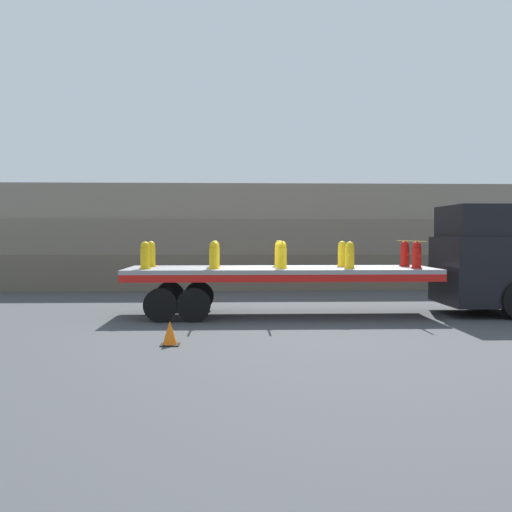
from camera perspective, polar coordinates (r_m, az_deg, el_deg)
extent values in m
plane|color=#3F4244|center=(16.58, 2.45, -5.93)|extent=(120.00, 120.00, 0.00)
cube|color=#665B4C|center=(25.06, 0.89, -1.48)|extent=(60.00, 3.00, 1.49)
cube|color=#756B5B|center=(25.16, 0.87, 1.93)|extent=(60.00, 3.00, 1.49)
cube|color=gray|center=(25.35, 0.86, 5.31)|extent=(60.00, 3.00, 1.49)
cube|color=black|center=(17.96, 22.01, -1.34)|extent=(2.58, 2.45, 1.97)
cube|color=black|center=(17.83, 21.32, 3.26)|extent=(1.80, 2.25, 0.91)
cube|color=black|center=(18.25, 24.06, -0.09)|extent=(1.03, 2.15, 1.10)
cylinder|color=black|center=(19.26, 21.79, -3.31)|extent=(1.10, 0.28, 1.10)
cube|color=gray|center=(16.45, 2.46, -1.37)|extent=(8.78, 2.52, 0.12)
cube|color=red|center=(15.24, 2.82, -2.25)|extent=(8.78, 0.08, 0.20)
cube|color=red|center=(17.67, 2.14, -1.65)|extent=(8.78, 0.08, 0.20)
cylinder|color=black|center=(15.36, -6.25, -4.88)|extent=(0.91, 0.30, 0.91)
cylinder|color=black|center=(17.66, -5.71, -3.96)|extent=(0.91, 0.30, 0.91)
cylinder|color=black|center=(15.45, -9.51, -4.86)|extent=(0.91, 0.30, 0.91)
cylinder|color=black|center=(17.73, -8.55, -3.95)|extent=(0.91, 0.30, 0.91)
cylinder|color=gold|center=(16.03, -11.02, -1.23)|extent=(0.32, 0.32, 0.03)
cylinder|color=gold|center=(16.02, -11.03, -0.24)|extent=(0.26, 0.26, 0.58)
sphere|color=gold|center=(16.00, -11.04, 1.00)|extent=(0.24, 0.24, 0.24)
cylinder|color=gold|center=(15.83, -11.13, -0.02)|extent=(0.12, 0.11, 0.12)
cylinder|color=gold|center=(16.19, -10.93, 0.03)|extent=(0.12, 0.11, 0.12)
cylinder|color=gold|center=(17.12, -10.45, -1.01)|extent=(0.32, 0.32, 0.03)
cylinder|color=gold|center=(17.11, -10.45, -0.09)|extent=(0.26, 0.26, 0.58)
sphere|color=gold|center=(17.10, -10.46, 1.07)|extent=(0.24, 0.24, 0.24)
cylinder|color=gold|center=(16.93, -10.54, 0.12)|extent=(0.12, 0.11, 0.12)
cylinder|color=gold|center=(17.29, -10.37, 0.17)|extent=(0.12, 0.11, 0.12)
cylinder|color=gold|center=(15.85, -4.23, -1.23)|extent=(0.32, 0.32, 0.03)
cylinder|color=gold|center=(15.83, -4.23, -0.23)|extent=(0.26, 0.26, 0.58)
sphere|color=gold|center=(15.82, -4.24, 1.02)|extent=(0.24, 0.24, 0.24)
cylinder|color=gold|center=(15.65, -4.26, -0.01)|extent=(0.12, 0.11, 0.12)
cylinder|color=gold|center=(16.01, -4.21, 0.04)|extent=(0.12, 0.11, 0.12)
cylinder|color=gold|center=(16.95, -4.09, -1.01)|extent=(0.32, 0.32, 0.03)
cylinder|color=gold|center=(16.94, -4.09, -0.08)|extent=(0.26, 0.26, 0.58)
sphere|color=gold|center=(16.93, -4.10, 1.09)|extent=(0.24, 0.24, 0.24)
cylinder|color=gold|center=(16.75, -4.12, 0.13)|extent=(0.12, 0.11, 0.12)
cylinder|color=gold|center=(17.12, -4.07, 0.18)|extent=(0.12, 0.11, 0.12)
cylinder|color=gold|center=(15.89, 2.62, -1.22)|extent=(0.32, 0.32, 0.03)
cylinder|color=gold|center=(15.88, 2.62, -0.22)|extent=(0.26, 0.26, 0.58)
sphere|color=gold|center=(15.87, 2.62, 1.02)|extent=(0.24, 0.24, 0.24)
cylinder|color=gold|center=(15.69, 2.68, 0.00)|extent=(0.12, 0.11, 0.12)
cylinder|color=gold|center=(16.06, 2.57, 0.05)|extent=(0.12, 0.11, 0.12)
cylinder|color=gold|center=(16.99, 2.31, -1.00)|extent=(0.32, 0.32, 0.03)
cylinder|color=gold|center=(16.98, 2.31, -0.07)|extent=(0.26, 0.26, 0.58)
sphere|color=gold|center=(16.97, 2.31, 1.10)|extent=(0.24, 0.24, 0.24)
cylinder|color=gold|center=(16.80, 2.36, 0.14)|extent=(0.12, 0.11, 0.12)
cylinder|color=gold|center=(17.16, 2.27, 0.19)|extent=(0.12, 0.11, 0.12)
cylinder|color=gold|center=(16.16, 9.34, -1.19)|extent=(0.32, 0.32, 0.03)
cylinder|color=gold|center=(16.14, 9.34, -0.21)|extent=(0.26, 0.26, 0.58)
sphere|color=gold|center=(16.13, 9.35, 1.02)|extent=(0.24, 0.24, 0.24)
cylinder|color=gold|center=(15.96, 9.47, 0.01)|extent=(0.12, 0.11, 0.12)
cylinder|color=gold|center=(16.32, 9.22, 0.06)|extent=(0.12, 0.11, 0.12)
cylinder|color=gold|center=(17.24, 8.61, -0.98)|extent=(0.32, 0.32, 0.03)
cylinder|color=gold|center=(17.23, 8.61, -0.06)|extent=(0.26, 0.26, 0.58)
sphere|color=gold|center=(17.22, 8.62, 1.09)|extent=(0.24, 0.24, 0.24)
cylinder|color=gold|center=(17.05, 8.73, 0.15)|extent=(0.12, 0.11, 0.12)
cylinder|color=gold|center=(17.41, 8.50, 0.19)|extent=(0.12, 0.11, 0.12)
cylinder|color=red|center=(16.64, 15.75, -1.15)|extent=(0.32, 0.32, 0.03)
cylinder|color=red|center=(16.62, 15.76, -0.20)|extent=(0.26, 0.26, 0.58)
sphere|color=red|center=(16.61, 15.77, 1.00)|extent=(0.24, 0.24, 0.24)
cylinder|color=red|center=(16.45, 15.96, 0.02)|extent=(0.12, 0.11, 0.12)
cylinder|color=red|center=(16.80, 15.57, 0.07)|extent=(0.12, 0.11, 0.12)
cylinder|color=red|center=(17.69, 14.65, -0.95)|extent=(0.32, 0.32, 0.03)
cylinder|color=red|center=(17.68, 14.66, -0.05)|extent=(0.26, 0.26, 0.58)
sphere|color=red|center=(17.67, 14.67, 1.07)|extent=(0.24, 0.24, 0.24)
cylinder|color=red|center=(17.50, 14.83, 0.15)|extent=(0.12, 0.11, 0.12)
cylinder|color=red|center=(17.85, 14.49, 0.19)|extent=(0.12, 0.11, 0.12)
cube|color=yellow|center=(16.37, -4.17, 1.50)|extent=(0.05, 2.72, 0.01)
cube|color=yellow|center=(16.42, 2.46, 1.51)|extent=(0.05, 2.72, 0.01)
cube|color=yellow|center=(17.14, 15.21, 1.46)|extent=(0.05, 2.72, 0.01)
cube|color=black|center=(12.26, -8.60, -8.76)|extent=(0.39, 0.39, 0.03)
cone|color=orange|center=(12.21, -8.61, -7.57)|extent=(0.30, 0.30, 0.49)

